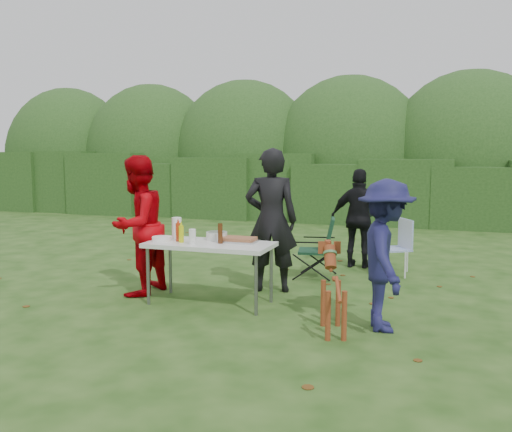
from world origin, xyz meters
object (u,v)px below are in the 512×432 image
(ketchup_bottle, at_px, (178,232))
(folding_table, at_px, (210,247))
(person_red_jacket, at_px, (137,225))
(person_cook, at_px, (271,220))
(person_black_puffy, at_px, (360,218))
(lawn_chair, at_px, (392,246))
(mustard_bottle, at_px, (181,234))
(paper_towel_roll, at_px, (177,228))
(child, at_px, (386,255))
(dog, at_px, (334,292))
(beer_bottle, at_px, (220,233))
(camping_chair, at_px, (315,247))

(ketchup_bottle, bearing_deg, folding_table, 3.39)
(person_red_jacket, bearing_deg, person_cook, 119.27)
(person_black_puffy, xyz_separation_m, ketchup_bottle, (-1.79, -2.69, 0.07))
(lawn_chair, height_order, mustard_bottle, mustard_bottle)
(person_red_jacket, bearing_deg, person_black_puffy, 141.22)
(person_cook, bearing_deg, paper_towel_roll, 17.32)
(person_cook, bearing_deg, ketchup_bottle, 28.97)
(lawn_chair, bearing_deg, child, 62.95)
(person_black_puffy, bearing_deg, mustard_bottle, 59.01)
(child, xyz_separation_m, paper_towel_roll, (-2.61, 0.49, 0.10))
(folding_table, xyz_separation_m, dog, (1.60, -0.59, -0.26))
(folding_table, xyz_separation_m, person_black_puffy, (1.38, 2.67, 0.09))
(mustard_bottle, bearing_deg, person_red_jacket, 164.11)
(person_cook, relative_size, beer_bottle, 7.77)
(child, height_order, camping_chair, child)
(person_cook, relative_size, dog, 2.10)
(mustard_bottle, xyz_separation_m, beer_bottle, (0.47, 0.09, 0.02))
(folding_table, relative_size, dog, 1.69)
(child, relative_size, dog, 1.74)
(person_black_puffy, height_order, child, person_black_puffy)
(person_cook, distance_m, child, 1.93)
(child, bearing_deg, mustard_bottle, 71.25)
(ketchup_bottle, height_order, beer_bottle, beer_bottle)
(person_black_puffy, relative_size, mustard_bottle, 7.78)
(paper_towel_roll, bearing_deg, dog, -19.95)
(child, distance_m, paper_towel_roll, 2.66)
(child, bearing_deg, ketchup_bottle, 69.73)
(person_cook, height_order, person_black_puffy, person_cook)
(camping_chair, height_order, beer_bottle, beer_bottle)
(dog, bearing_deg, mustard_bottle, 57.89)
(person_red_jacket, bearing_deg, ketchup_bottle, 83.10)
(folding_table, distance_m, person_cook, 0.99)
(folding_table, bearing_deg, person_red_jacket, 174.08)
(child, distance_m, lawn_chair, 2.66)
(folding_table, height_order, camping_chair, camping_chair)
(person_cook, xyz_separation_m, mustard_bottle, (-0.83, -0.92, -0.09))
(person_red_jacket, bearing_deg, mustard_bottle, 78.83)
(folding_table, xyz_separation_m, person_red_jacket, (-1.05, 0.11, 0.20))
(camping_chair, relative_size, ketchup_bottle, 4.01)
(camping_chair, height_order, ketchup_bottle, ketchup_bottle)
(camping_chair, bearing_deg, folding_table, 51.91)
(person_red_jacket, relative_size, mustard_bottle, 8.86)
(person_black_puffy, height_order, dog, person_black_puffy)
(lawn_chair, distance_m, mustard_bottle, 3.34)
(paper_towel_roll, bearing_deg, camping_chair, 47.67)
(camping_chair, relative_size, lawn_chair, 1.06)
(beer_bottle, bearing_deg, folding_table, 175.48)
(dog, bearing_deg, camping_chair, -0.81)
(paper_towel_roll, bearing_deg, beer_bottle, -16.58)
(person_cook, xyz_separation_m, person_red_jacket, (-1.55, -0.71, -0.05))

